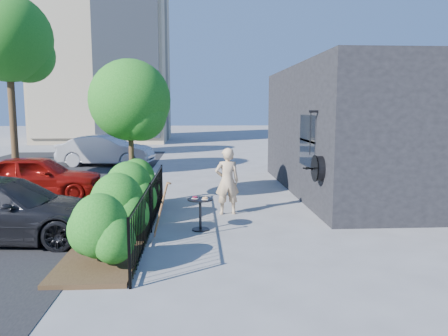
{
  "coord_description": "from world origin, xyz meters",
  "views": [
    {
      "loc": [
        -0.48,
        -9.28,
        2.67
      ],
      "look_at": [
        0.18,
        1.48,
        1.2
      ],
      "focal_mm": 35.0,
      "sensor_mm": 36.0,
      "label": 1
    }
  ],
  "objects": [
    {
      "name": "car_red",
      "position": [
        -5.29,
        3.95,
        0.65
      ],
      "size": [
        3.88,
        1.71,
        1.3
      ],
      "primitive_type": "imported",
      "rotation": [
        0.0,
        0.0,
        1.62
      ],
      "color": "#9A110C",
      "rests_on": "ground"
    },
    {
      "name": "woman",
      "position": [
        0.26,
        1.58,
        0.85
      ],
      "size": [
        0.66,
        0.47,
        1.7
      ],
      "primitive_type": "imported",
      "rotation": [
        0.0,
        0.0,
        3.25
      ],
      "color": "#D1AF87",
      "rests_on": "ground"
    },
    {
      "name": "fence",
      "position": [
        -1.5,
        0.0,
        0.56
      ],
      "size": [
        0.05,
        6.05,
        1.1
      ],
      "color": "black",
      "rests_on": "ground"
    },
    {
      "name": "shovel",
      "position": [
        -1.25,
        -0.76,
        0.55
      ],
      "size": [
        0.43,
        0.16,
        1.26
      ],
      "color": "brown",
      "rests_on": "ground"
    },
    {
      "name": "shrubs",
      "position": [
        -2.1,
        0.1,
        0.7
      ],
      "size": [
        1.1,
        5.6,
        1.24
      ],
      "color": "#176216",
      "rests_on": "ground"
    },
    {
      "name": "patio_tree",
      "position": [
        -2.24,
        2.76,
        2.76
      ],
      "size": [
        2.2,
        2.2,
        3.94
      ],
      "color": "#3F2B19",
      "rests_on": "ground"
    },
    {
      "name": "car_darkgrey",
      "position": [
        -4.41,
        -0.35,
        0.63
      ],
      "size": [
        4.49,
        2.08,
        1.27
      ],
      "primitive_type": "imported",
      "rotation": [
        0.0,
        0.0,
        1.5
      ],
      "color": "black",
      "rests_on": "ground"
    },
    {
      "name": "cafe_table",
      "position": [
        -0.43,
        0.12,
        0.49
      ],
      "size": [
        0.56,
        0.56,
        0.75
      ],
      "rotation": [
        0.0,
        0.0,
        -0.3
      ],
      "color": "black",
      "rests_on": "ground"
    },
    {
      "name": "car_silver",
      "position": [
        -4.77,
        11.4,
        0.72
      ],
      "size": [
        4.54,
        2.09,
        1.44
      ],
      "primitive_type": "imported",
      "rotation": [
        0.0,
        0.0,
        1.44
      ],
      "color": "#AAAAAE",
      "rests_on": "ground"
    },
    {
      "name": "street_tree_far",
      "position": [
        -9.94,
        13.96,
        5.92
      ],
      "size": [
        4.4,
        4.4,
        8.28
      ],
      "color": "#3F2B19",
      "rests_on": "ground"
    },
    {
      "name": "planting_bed",
      "position": [
        -2.2,
        0.0,
        0.04
      ],
      "size": [
        1.3,
        6.0,
        0.08
      ],
      "primitive_type": "cube",
      "color": "#382616",
      "rests_on": "ground"
    },
    {
      "name": "shop_building",
      "position": [
        5.5,
        4.5,
        2.0
      ],
      "size": [
        6.22,
        9.0,
        4.0
      ],
      "color": "black",
      "rests_on": "ground"
    },
    {
      "name": "ground",
      "position": [
        0.0,
        0.0,
        0.0
      ],
      "size": [
        120.0,
        120.0,
        0.0
      ],
      "primitive_type": "plane",
      "color": "gray",
      "rests_on": "ground"
    }
  ]
}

